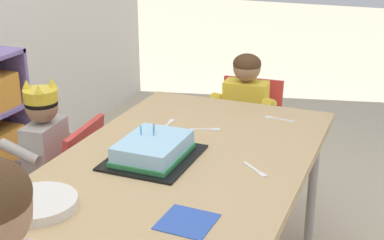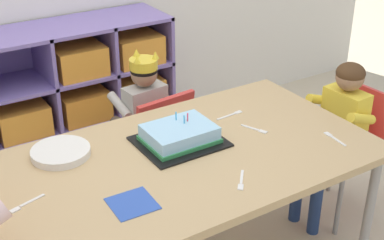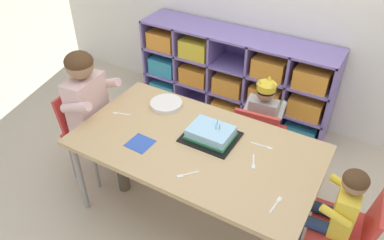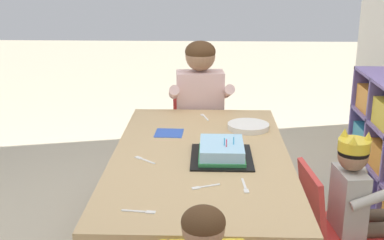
# 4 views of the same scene
# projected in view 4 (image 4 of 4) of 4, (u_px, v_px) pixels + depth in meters

# --- Properties ---
(activity_table) EXTENTS (1.54, 0.85, 0.64)m
(activity_table) POSITION_uv_depth(u_px,v_px,m) (201.00, 162.00, 2.45)
(activity_table) COLOR tan
(activity_table) RESTS_ON ground
(classroom_chair_blue) EXTENTS (0.38, 0.39, 0.65)m
(classroom_chair_blue) POSITION_uv_depth(u_px,v_px,m) (331.00, 224.00, 2.31)
(classroom_chair_blue) COLOR red
(classroom_chair_blue) RESTS_ON ground
(child_with_crown) EXTENTS (0.31, 0.31, 0.82)m
(child_with_crown) POSITION_uv_depth(u_px,v_px,m) (358.00, 198.00, 2.28)
(child_with_crown) COLOR #B2ADA3
(child_with_crown) RESTS_ON ground
(classroom_chair_adult_side) EXTENTS (0.34, 0.40, 0.72)m
(classroom_chair_adult_side) POSITION_uv_depth(u_px,v_px,m) (199.00, 129.00, 3.40)
(classroom_chair_adult_side) COLOR red
(classroom_chair_adult_side) RESTS_ON ground
(adult_helper_seated) EXTENTS (0.45, 0.42, 1.05)m
(adult_helper_seated) POSITION_uv_depth(u_px,v_px,m) (201.00, 105.00, 3.23)
(adult_helper_seated) COLOR beige
(adult_helper_seated) RESTS_ON ground
(birthday_cake_on_tray) EXTENTS (0.34, 0.29, 0.11)m
(birthday_cake_on_tray) POSITION_uv_depth(u_px,v_px,m) (222.00, 152.00, 2.38)
(birthday_cake_on_tray) COLOR black
(birthday_cake_on_tray) RESTS_ON activity_table
(paper_plate_stack) EXTENTS (0.23, 0.23, 0.03)m
(paper_plate_stack) POSITION_uv_depth(u_px,v_px,m) (248.00, 126.00, 2.80)
(paper_plate_stack) COLOR white
(paper_plate_stack) RESTS_ON activity_table
(paper_napkin_square) EXTENTS (0.15, 0.15, 0.00)m
(paper_napkin_square) POSITION_uv_depth(u_px,v_px,m) (169.00, 133.00, 2.73)
(paper_napkin_square) COLOR #3356B7
(paper_napkin_square) RESTS_ON activity_table
(fork_scattered_mid_table) EXTENTS (0.14, 0.03, 0.00)m
(fork_scattered_mid_table) POSITION_uv_depth(u_px,v_px,m) (245.00, 187.00, 2.08)
(fork_scattered_mid_table) COLOR white
(fork_scattered_mid_table) RESTS_ON activity_table
(fork_by_napkin) EXTENTS (0.13, 0.05, 0.00)m
(fork_by_napkin) POSITION_uv_depth(u_px,v_px,m) (205.00, 117.00, 3.02)
(fork_by_napkin) COLOR white
(fork_by_napkin) RESTS_ON activity_table
(fork_beside_plate_stack) EXTENTS (0.10, 0.11, 0.00)m
(fork_beside_plate_stack) POSITION_uv_depth(u_px,v_px,m) (144.00, 160.00, 2.36)
(fork_beside_plate_stack) COLOR white
(fork_beside_plate_stack) RESTS_ON activity_table
(fork_at_table_front_edge) EXTENTS (0.03, 0.13, 0.00)m
(fork_at_table_front_edge) POSITION_uv_depth(u_px,v_px,m) (141.00, 212.00, 1.87)
(fork_at_table_front_edge) COLOR white
(fork_at_table_front_edge) RESTS_ON activity_table
(fork_near_cake_tray) EXTENTS (0.06, 0.12, 0.00)m
(fork_near_cake_tray) POSITION_uv_depth(u_px,v_px,m) (204.00, 187.00, 2.08)
(fork_near_cake_tray) COLOR white
(fork_near_cake_tray) RESTS_ON activity_table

